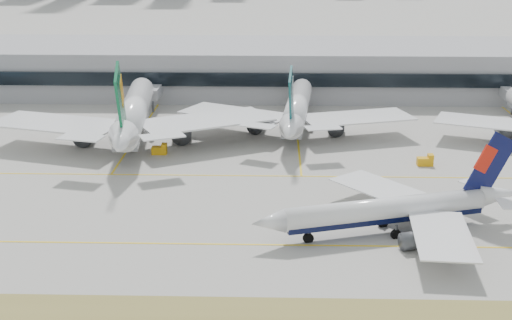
{
  "coord_description": "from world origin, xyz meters",
  "views": [
    {
      "loc": [
        13.48,
        -114.39,
        50.67
      ],
      "look_at": [
        9.78,
        18.0,
        7.5
      ],
      "focal_mm": 50.0,
      "sensor_mm": 36.0,
      "label": 1
    }
  ],
  "objects_px": {
    "taxiing_airliner": "(395,210)",
    "widebody_cathay": "(297,110)",
    "terminal": "(234,68)",
    "widebody_eva": "(133,115)"
  },
  "relations": [
    {
      "from": "taxiing_airliner",
      "to": "terminal",
      "type": "xyz_separation_m",
      "value": [
        -34.39,
        113.78,
        3.39
      ]
    },
    {
      "from": "taxiing_airliner",
      "to": "widebody_cathay",
      "type": "relative_size",
      "value": 0.81
    },
    {
      "from": "widebody_eva",
      "to": "terminal",
      "type": "relative_size",
      "value": 0.25
    },
    {
      "from": "widebody_cathay",
      "to": "terminal",
      "type": "xyz_separation_m",
      "value": [
        -19.01,
        49.47,
        1.7
      ]
    },
    {
      "from": "taxiing_airliner",
      "to": "widebody_cathay",
      "type": "height_order",
      "value": "widebody_cathay"
    },
    {
      "from": "widebody_cathay",
      "to": "terminal",
      "type": "bearing_deg",
      "value": 26.27
    },
    {
      "from": "terminal",
      "to": "widebody_eva",
      "type": "bearing_deg",
      "value": -110.03
    },
    {
      "from": "widebody_cathay",
      "to": "taxiing_airliner",
      "type": "bearing_deg",
      "value": -161.29
    },
    {
      "from": "taxiing_airliner",
      "to": "widebody_cathay",
      "type": "xyz_separation_m",
      "value": [
        -15.39,
        64.31,
        1.69
      ]
    },
    {
      "from": "widebody_eva",
      "to": "terminal",
      "type": "height_order",
      "value": "widebody_eva"
    }
  ]
}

